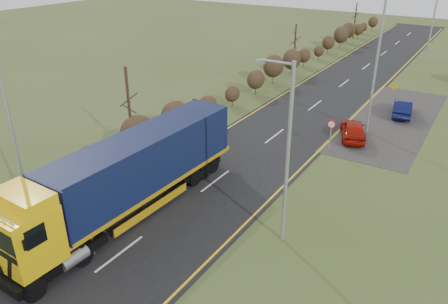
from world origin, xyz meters
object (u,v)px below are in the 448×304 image
at_px(lorry, 129,173).
at_px(speed_sign, 331,129).
at_px(car_blue_sedan, 402,108).
at_px(streetlight_near, 286,149).
at_px(car_red_hatchback, 353,130).

xyz_separation_m(lorry, speed_sign, (6.04, 12.97, -0.83)).
bearing_deg(speed_sign, car_blue_sedan, 74.01).
bearing_deg(speed_sign, streetlight_near, -82.19).
height_order(car_blue_sedan, speed_sign, speed_sign).
distance_m(lorry, car_blue_sedan, 24.28).
xyz_separation_m(car_red_hatchback, streetlight_near, (0.73, -13.68, 4.04)).
xyz_separation_m(car_blue_sedan, streetlight_near, (-1.26, -20.52, 4.07)).
bearing_deg(car_red_hatchback, streetlight_near, 72.04).
relative_size(car_red_hatchback, car_blue_sedan, 1.01).
xyz_separation_m(car_blue_sedan, speed_sign, (-2.75, -9.61, 0.85)).
height_order(car_blue_sedan, streetlight_near, streetlight_near).
relative_size(car_red_hatchback, streetlight_near, 0.47).
relative_size(car_red_hatchback, speed_sign, 1.86).
distance_m(car_blue_sedan, speed_sign, 10.03).
height_order(streetlight_near, speed_sign, streetlight_near).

